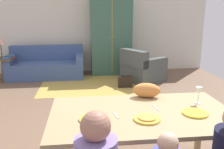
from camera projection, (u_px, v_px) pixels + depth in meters
name	position (u px, v px, depth m)	size (l,w,h in m)	color
ground_plane	(102.00, 115.00, 4.37)	(6.62, 6.48, 0.02)	brown
back_wall	(93.00, 25.00, 7.20)	(6.62, 0.10, 2.70)	beige
dining_table	(142.00, 118.00, 2.53)	(1.83, 1.08, 0.76)	tan
plate_near_man	(92.00, 119.00, 2.34)	(0.25, 0.25, 0.02)	yellow
pizza_near_man	(92.00, 117.00, 2.34)	(0.17, 0.17, 0.01)	gold
plate_near_child	(147.00, 119.00, 2.34)	(0.25, 0.25, 0.02)	gold
pizza_near_child	(147.00, 117.00, 2.34)	(0.17, 0.17, 0.01)	gold
plate_near_woman	(195.00, 113.00, 2.47)	(0.25, 0.25, 0.02)	yellow
wine_glass	(199.00, 92.00, 2.73)	(0.07, 0.07, 0.19)	silver
fork	(116.00, 115.00, 2.44)	(0.02, 0.15, 0.01)	silver
knife	(156.00, 108.00, 2.63)	(0.01, 0.17, 0.01)	silver
cat	(147.00, 90.00, 2.94)	(0.32, 0.16, 0.17)	#CF7F3C
area_rug	(95.00, 84.00, 6.13)	(2.60, 1.80, 0.01)	#B69644
couch	(46.00, 66.00, 6.74)	(1.96, 0.86, 0.82)	#3E5688
armchair	(142.00, 69.00, 6.34)	(1.17, 1.17, 0.82)	#484F4D
armoire	(111.00, 36.00, 6.96)	(1.10, 0.59, 2.10)	#375F4C
side_table	(3.00, 66.00, 6.36)	(0.56, 0.56, 0.58)	brown
table_lamp	(0.00, 41.00, 6.20)	(0.26, 0.26, 0.54)	#47442F
book_lower	(11.00, 57.00, 6.36)	(0.22, 0.16, 0.03)	maroon
book_upper	(10.00, 56.00, 6.37)	(0.22, 0.16, 0.03)	#275177
handbag	(125.00, 82.00, 5.88)	(0.32, 0.16, 0.26)	black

